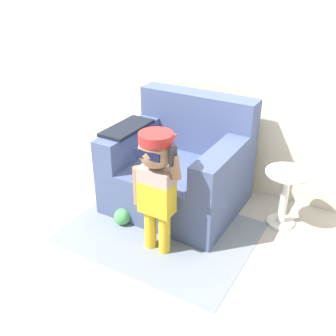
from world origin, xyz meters
TOP-DOWN VIEW (x-y plane):
  - ground_plane at (0.00, 0.00)m, footprint 10.00×10.00m
  - wall_back at (0.00, 0.72)m, footprint 10.00×0.05m
  - armchair at (-0.14, 0.14)m, footprint 1.14×0.98m
  - person_child at (0.04, -0.55)m, footprint 0.41×0.30m
  - side_table at (0.78, 0.28)m, footprint 0.37×0.37m
  - rug at (-0.05, -0.36)m, footprint 1.51×1.15m
  - toy_ball at (-0.40, -0.42)m, footprint 0.15×0.15m

SIDE VIEW (x-z plane):
  - ground_plane at x=0.00m, z-range 0.00..0.00m
  - rug at x=-0.05m, z-range 0.00..0.01m
  - toy_ball at x=-0.40m, z-range 0.00..0.15m
  - side_table at x=0.78m, z-range 0.05..0.56m
  - armchair at x=-0.14m, z-range -0.13..0.85m
  - person_child at x=0.04m, z-range 0.17..1.16m
  - wall_back at x=0.00m, z-range 0.00..2.60m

